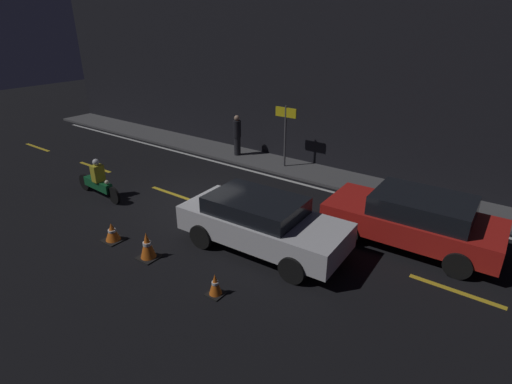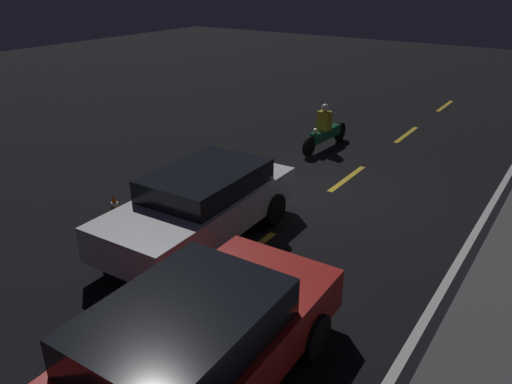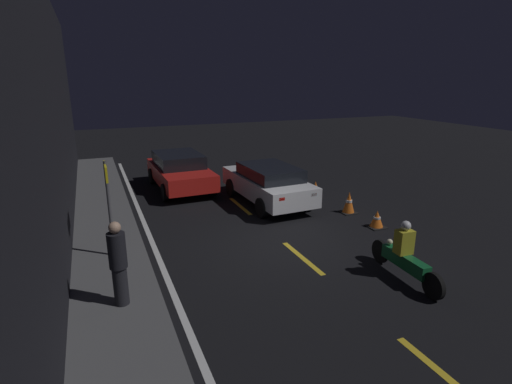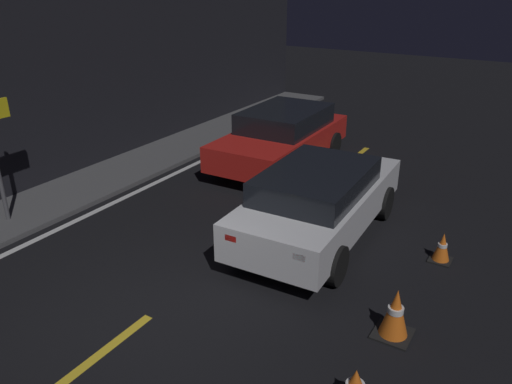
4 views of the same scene
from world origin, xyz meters
The scene contains 12 objects.
ground_plane centered at (0.00, 0.00, 0.00)m, with size 56.00×56.00×0.00m, color black.
lane_dash_a centered at (-10.00, 0.00, 0.00)m, with size 2.00×0.14×0.01m.
lane_dash_b centered at (-5.50, 0.00, 0.00)m, with size 2.00×0.14×0.01m.
lane_dash_c centered at (-1.00, 0.00, 0.00)m, with size 2.00×0.14×0.01m.
lane_dash_d centered at (3.50, 0.00, 0.00)m, with size 2.00×0.14×0.01m.
lane_solid_kerb centered at (0.00, 3.36, 0.00)m, with size 25.20×0.14×0.01m.
sedan_white centered at (3.45, -1.04, 0.77)m, with size 4.41×2.03×1.40m.
taxi_red centered at (6.56, 1.44, 0.77)m, with size 4.40×2.10×1.43m.
motorcycle centered at (-2.82, -1.58, 0.54)m, with size 2.36×0.38×1.36m.
traffic_cone_near centered at (0.00, -3.10, 0.25)m, with size 0.51×0.51×0.52m.
traffic_cone_mid centered at (1.44, -3.10, 0.35)m, with size 0.50×0.50×0.72m.
traffic_cone_far centered at (3.77, -3.21, 0.26)m, with size 0.37×0.37×0.53m.
Camera 2 is at (10.00, 4.68, 4.84)m, focal length 35.00 mm.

